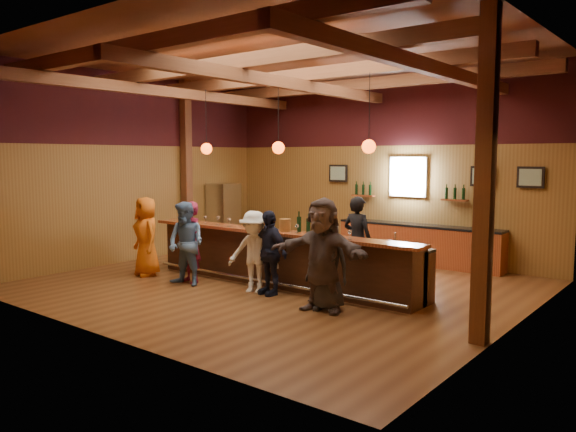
% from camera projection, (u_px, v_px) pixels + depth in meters
% --- Properties ---
extents(room, '(9.04, 9.00, 4.52)m').
position_uv_depth(room, '(280.00, 121.00, 10.81)').
color(room, brown).
rests_on(room, ground).
extents(bar_counter, '(6.30, 1.07, 1.11)m').
position_uv_depth(bar_counter, '(284.00, 258.00, 11.15)').
color(bar_counter, black).
rests_on(bar_counter, ground).
extents(back_bar_cabinet, '(4.00, 0.52, 0.95)m').
position_uv_depth(back_bar_cabinet, '(418.00, 244.00, 13.21)').
color(back_bar_cabinet, maroon).
rests_on(back_bar_cabinet, ground).
extents(window, '(0.95, 0.09, 0.95)m').
position_uv_depth(window, '(408.00, 177.00, 13.47)').
color(window, silver).
rests_on(window, room).
extents(framed_pictures, '(5.35, 0.05, 0.45)m').
position_uv_depth(framed_pictures, '(442.00, 175.00, 12.92)').
color(framed_pictures, black).
rests_on(framed_pictures, room).
extents(wine_shelves, '(3.00, 0.18, 0.30)m').
position_uv_depth(wine_shelves, '(406.00, 195.00, 13.46)').
color(wine_shelves, maroon).
rests_on(wine_shelves, room).
extents(pendant_lights, '(4.24, 0.24, 1.37)m').
position_uv_depth(pendant_lights, '(278.00, 147.00, 10.82)').
color(pendant_lights, black).
rests_on(pendant_lights, room).
extents(stainless_fridge, '(0.70, 0.70, 1.80)m').
position_uv_depth(stainless_fridge, '(224.00, 216.00, 15.56)').
color(stainless_fridge, silver).
rests_on(stainless_fridge, ground).
extents(customer_orange, '(0.94, 0.74, 1.68)m').
position_uv_depth(customer_orange, '(146.00, 236.00, 11.94)').
color(customer_orange, orange).
rests_on(customer_orange, ground).
extents(customer_redvest, '(0.63, 0.45, 1.64)m').
position_uv_depth(customer_redvest, '(191.00, 242.00, 11.28)').
color(customer_redvest, maroon).
rests_on(customer_redvest, ground).
extents(customer_denim, '(0.88, 0.72, 1.66)m').
position_uv_depth(customer_denim, '(186.00, 244.00, 10.99)').
color(customer_denim, '#5578AA').
rests_on(customer_denim, ground).
extents(customer_white, '(1.13, 0.89, 1.53)m').
position_uv_depth(customer_white, '(254.00, 252.00, 10.43)').
color(customer_white, white).
rests_on(customer_white, ground).
extents(customer_navy, '(0.97, 0.54, 1.56)m').
position_uv_depth(customer_navy, '(269.00, 253.00, 10.27)').
color(customer_navy, black).
rests_on(customer_navy, ground).
extents(customer_brown, '(1.80, 0.77, 1.88)m').
position_uv_depth(customer_brown, '(322.00, 255.00, 9.13)').
color(customer_brown, '#574745').
rests_on(customer_brown, ground).
extents(customer_dark, '(0.82, 0.62, 1.50)m').
position_uv_depth(customer_dark, '(328.00, 265.00, 9.23)').
color(customer_dark, '#262628').
rests_on(customer_dark, ground).
extents(bartender, '(0.65, 0.44, 1.74)m').
position_uv_depth(bartender, '(357.00, 240.00, 11.25)').
color(bartender, black).
rests_on(bartender, ground).
extents(ice_bucket, '(0.22, 0.22, 0.24)m').
position_uv_depth(ice_bucket, '(285.00, 225.00, 10.70)').
color(ice_bucket, brown).
rests_on(ice_bucket, bar_counter).
extents(bottle_a, '(0.08, 0.08, 0.39)m').
position_uv_depth(bottle_a, '(299.00, 224.00, 10.63)').
color(bottle_a, black).
rests_on(bottle_a, bar_counter).
extents(bottle_b, '(0.08, 0.08, 0.36)m').
position_uv_depth(bottle_b, '(308.00, 225.00, 10.48)').
color(bottle_b, black).
rests_on(bottle_b, bar_counter).
extents(glass_a, '(0.08, 0.08, 0.17)m').
position_uv_depth(glass_a, '(180.00, 215.00, 12.46)').
color(glass_a, silver).
rests_on(glass_a, bar_counter).
extents(glass_b, '(0.08, 0.08, 0.17)m').
position_uv_depth(glass_b, '(205.00, 218.00, 11.97)').
color(glass_b, silver).
rests_on(glass_b, bar_counter).
extents(glass_c, '(0.08, 0.08, 0.19)m').
position_uv_depth(glass_c, '(218.00, 218.00, 11.73)').
color(glass_c, silver).
rests_on(glass_c, bar_counter).
extents(glass_d, '(0.08, 0.08, 0.19)m').
position_uv_depth(glass_d, '(229.00, 220.00, 11.39)').
color(glass_d, silver).
rests_on(glass_d, bar_counter).
extents(glass_e, '(0.09, 0.09, 0.20)m').
position_uv_depth(glass_e, '(256.00, 222.00, 11.06)').
color(glass_e, silver).
rests_on(glass_e, bar_counter).
extents(glass_f, '(0.07, 0.07, 0.17)m').
position_uv_depth(glass_f, '(297.00, 227.00, 10.47)').
color(glass_f, silver).
rests_on(glass_f, bar_counter).
extents(glass_g, '(0.09, 0.09, 0.19)m').
position_uv_depth(glass_g, '(326.00, 228.00, 10.12)').
color(glass_g, silver).
rests_on(glass_g, bar_counter).
extents(glass_h, '(0.08, 0.08, 0.17)m').
position_uv_depth(glass_h, '(350.00, 232.00, 9.65)').
color(glass_h, silver).
rests_on(glass_h, bar_counter).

